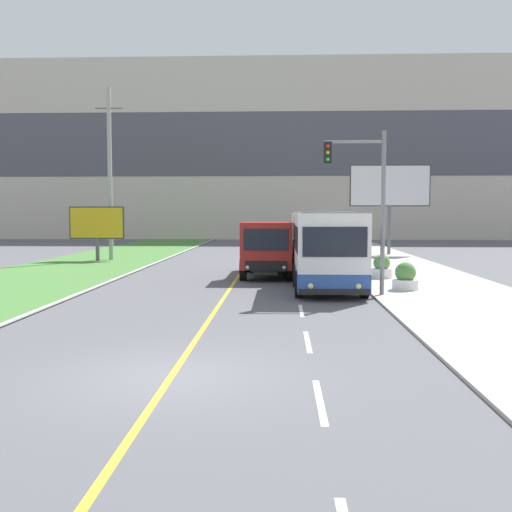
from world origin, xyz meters
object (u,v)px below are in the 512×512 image
(traffic_light_mast, at_px, (366,192))
(planter_round_near, at_px, (405,278))
(utility_pole_far, at_px, (110,174))
(billboard_large, at_px, (390,188))
(dump_truck, at_px, (267,250))
(planter_round_second, at_px, (382,268))
(city_bus, at_px, (323,247))
(billboard_small, at_px, (97,224))

(traffic_light_mast, height_order, planter_round_near, traffic_light_mast)
(utility_pole_far, relative_size, billboard_large, 1.70)
(planter_round_near, bearing_deg, dump_truck, 139.97)
(planter_round_second, bearing_deg, utility_pole_far, 145.79)
(dump_truck, height_order, planter_round_second, dump_truck)
(planter_round_near, distance_m, planter_round_second, 4.25)
(traffic_light_mast, bearing_deg, city_bus, 106.39)
(billboard_large, bearing_deg, traffic_light_mast, -102.35)
(city_bus, height_order, utility_pole_far, utility_pole_far)
(dump_truck, height_order, billboard_small, billboard_small)
(city_bus, distance_m, billboard_large, 18.78)
(city_bus, relative_size, utility_pole_far, 1.06)
(utility_pole_far, xyz_separation_m, traffic_light_mast, (14.30, -16.48, -1.77))
(city_bus, height_order, billboard_large, billboard_large)
(city_bus, xyz_separation_m, utility_pole_far, (-13.03, 12.16, 4.04))
(dump_truck, bearing_deg, utility_pole_far, 135.46)
(traffic_light_mast, relative_size, billboard_small, 1.72)
(dump_truck, distance_m, billboard_small, 14.88)
(utility_pole_far, xyz_separation_m, billboard_small, (-0.72, -0.61, -3.27))
(traffic_light_mast, bearing_deg, billboard_small, 133.42)
(planter_round_near, relative_size, planter_round_second, 0.99)
(dump_truck, bearing_deg, billboard_small, 139.11)
(dump_truck, relative_size, traffic_light_mast, 1.09)
(utility_pole_far, bearing_deg, billboard_small, -139.86)
(billboard_large, bearing_deg, billboard_small, -163.34)
(city_bus, height_order, planter_round_second, city_bus)
(utility_pole_far, bearing_deg, planter_round_near, -43.04)
(planter_round_second, bearing_deg, billboard_small, 148.48)
(utility_pole_far, xyz_separation_m, billboard_large, (19.07, 5.31, -0.74))
(billboard_small, relative_size, planter_round_near, 3.26)
(city_bus, relative_size, billboard_small, 3.34)
(billboard_small, height_order, planter_round_near, billboard_small)
(dump_truck, bearing_deg, traffic_light_mast, -58.30)
(traffic_light_mast, distance_m, billboard_small, 21.91)
(utility_pole_far, distance_m, billboard_large, 19.81)
(city_bus, xyz_separation_m, billboard_small, (-13.75, 11.55, 0.77))
(billboard_large, relative_size, planter_round_second, 5.99)
(utility_pole_far, bearing_deg, billboard_large, 15.57)
(billboard_large, xyz_separation_m, planter_round_near, (-2.98, -20.34, -4.36))
(planter_round_near, height_order, planter_round_second, planter_round_second)
(billboard_small, xyz_separation_m, planter_round_near, (16.81, -14.42, -1.83))
(city_bus, xyz_separation_m, planter_round_second, (2.84, 1.38, -1.06))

